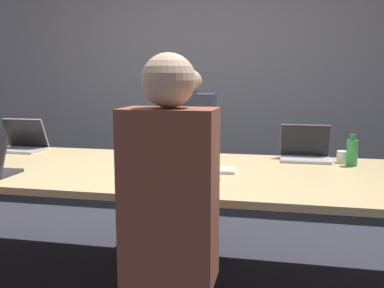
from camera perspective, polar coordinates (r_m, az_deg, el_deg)
The scene contains 14 objects.
ground_plane at distance 3.04m, azimuth -6.25°, elevation -17.31°, with size 24.00×24.00×0.00m, color #2D2D38.
curtain_wall at distance 4.81m, azimuth 1.54°, elevation 9.56°, with size 12.00×0.06×2.80m.
conference_table at distance 2.80m, azimuth -6.49°, elevation -4.21°, with size 3.91×1.26×0.76m.
laptop_far_center at distance 3.18m, azimuth -1.78°, elevation -0.38°, with size 0.34×0.24×0.24m.
person_far_center at distance 3.55m, azimuth -0.24°, elevation -1.90°, with size 0.40×0.24×1.40m.
bottle_far_center at distance 3.14m, azimuth -6.98°, elevation 0.08°, with size 0.06×0.06×0.24m.
laptop_far_right at distance 3.13m, azimuth 14.85°, elevation -0.76°, with size 0.35×0.24×0.25m.
cup_far_right at distance 3.11m, azimuth 19.50°, elevation -1.64°, with size 0.09×0.09×0.08m.
bottle_far_right at distance 3.01m, azimuth 20.55°, elevation -1.03°, with size 0.07×0.07×0.21m.
laptop_near_midright at distance 2.30m, azimuth -0.53°, elevation -3.85°, with size 0.32×0.25×0.25m.
person_near_midright at distance 1.89m, azimuth -2.98°, elevation -10.64°, with size 0.40×0.24×1.44m.
laptop_far_left at distance 3.67m, azimuth -21.57°, elevation 0.32°, with size 0.34×0.26×0.26m.
stapler at distance 2.59m, azimuth -3.92°, elevation -3.48°, with size 0.10×0.16×0.05m.
notebook at distance 2.65m, azimuth 3.82°, elevation -3.54°, with size 0.19×0.15×0.02m.
Camera 1 is at (0.87, -2.59, 1.33)m, focal length 40.00 mm.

